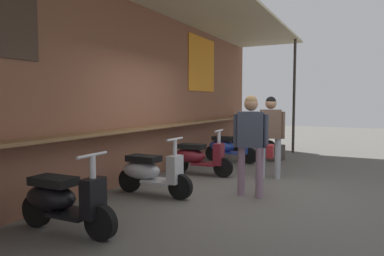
# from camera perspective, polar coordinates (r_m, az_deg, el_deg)

# --- Properties ---
(ground_plane) EXTENTS (34.74, 34.74, 0.00)m
(ground_plane) POSITION_cam_1_polar(r_m,az_deg,el_deg) (6.15, 6.19, -10.19)
(ground_plane) COLOR #56544F
(market_stall_facade) EXTENTS (12.41, 2.33, 3.63)m
(market_stall_facade) POSITION_cam_1_polar(r_m,az_deg,el_deg) (6.86, -8.67, 8.08)
(market_stall_facade) COLOR brown
(market_stall_facade) RESTS_ON ground_plane
(scooter_black) EXTENTS (0.46, 1.40, 0.97)m
(scooter_black) POSITION_cam_1_polar(r_m,az_deg,el_deg) (4.43, -20.65, -10.96)
(scooter_black) COLOR black
(scooter_black) RESTS_ON ground_plane
(scooter_silver) EXTENTS (0.46, 1.40, 0.97)m
(scooter_silver) POSITION_cam_1_polar(r_m,az_deg,el_deg) (5.80, -6.96, -7.13)
(scooter_silver) COLOR #B2B5BA
(scooter_silver) RESTS_ON ground_plane
(scooter_maroon) EXTENTS (0.48, 1.40, 0.97)m
(scooter_maroon) POSITION_cam_1_polar(r_m,az_deg,el_deg) (7.32, 0.83, -4.72)
(scooter_maroon) COLOR maroon
(scooter_maroon) RESTS_ON ground_plane
(scooter_blue) EXTENTS (0.46, 1.40, 0.97)m
(scooter_blue) POSITION_cam_1_polar(r_m,az_deg,el_deg) (8.95, 5.90, -3.10)
(scooter_blue) COLOR #233D9E
(scooter_blue) RESTS_ON ground_plane
(scooter_cream) EXTENTS (0.48, 1.40, 0.97)m
(scooter_cream) POSITION_cam_1_polar(r_m,az_deg,el_deg) (10.69, 9.48, -1.93)
(scooter_cream) COLOR beige
(scooter_cream) RESTS_ON ground_plane
(shopper_with_handbag) EXTENTS (0.43, 0.65, 1.64)m
(shopper_with_handbag) POSITION_cam_1_polar(r_m,az_deg,el_deg) (7.11, 12.63, -0.16)
(shopper_with_handbag) COLOR #999EA8
(shopper_with_handbag) RESTS_ON ground_plane
(shopper_browsing) EXTENTS (0.34, 0.65, 1.64)m
(shopper_browsing) POSITION_cam_1_polar(r_m,az_deg,el_deg) (5.67, 9.77, -1.25)
(shopper_browsing) COLOR gray
(shopper_browsing) RESTS_ON ground_plane
(merchandise_crate) EXTENTS (0.56, 0.48, 0.40)m
(merchandise_crate) POSITION_cam_1_polar(r_m,az_deg,el_deg) (9.44, 13.34, -3.96)
(merchandise_crate) COLOR #3D3833
(merchandise_crate) RESTS_ON ground_plane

